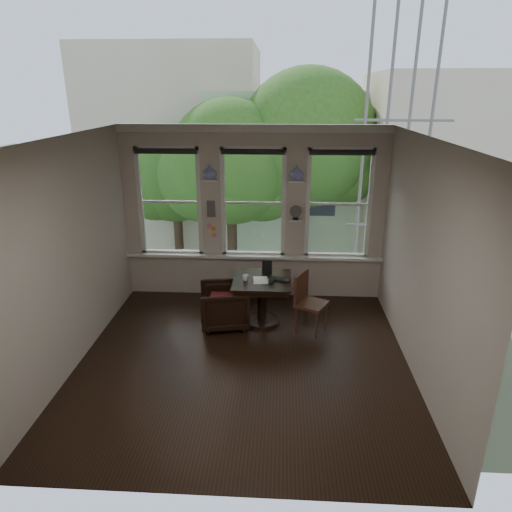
# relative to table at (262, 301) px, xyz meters

# --- Properties ---
(ground) EXTENTS (4.50, 4.50, 0.00)m
(ground) POSITION_rel_table_xyz_m (-0.20, -1.13, -0.38)
(ground) COLOR black
(ground) RESTS_ON ground
(ceiling) EXTENTS (4.50, 4.50, 0.00)m
(ceiling) POSITION_rel_table_xyz_m (-0.20, -1.13, 2.62)
(ceiling) COLOR silver
(ceiling) RESTS_ON ground
(wall_back) EXTENTS (4.50, 0.00, 4.50)m
(wall_back) POSITION_rel_table_xyz_m (-0.20, 1.12, 1.12)
(wall_back) COLOR beige
(wall_back) RESTS_ON ground
(wall_front) EXTENTS (4.50, 0.00, 4.50)m
(wall_front) POSITION_rel_table_xyz_m (-0.20, -3.38, 1.12)
(wall_front) COLOR beige
(wall_front) RESTS_ON ground
(wall_left) EXTENTS (0.00, 4.50, 4.50)m
(wall_left) POSITION_rel_table_xyz_m (-2.45, -1.13, 1.12)
(wall_left) COLOR beige
(wall_left) RESTS_ON ground
(wall_right) EXTENTS (0.00, 4.50, 4.50)m
(wall_right) POSITION_rel_table_xyz_m (2.05, -1.13, 1.12)
(wall_right) COLOR beige
(wall_right) RESTS_ON ground
(window_left) EXTENTS (1.10, 0.12, 1.90)m
(window_left) POSITION_rel_table_xyz_m (-1.65, 1.12, 1.32)
(window_left) COLOR white
(window_left) RESTS_ON ground
(window_center) EXTENTS (1.10, 0.12, 1.90)m
(window_center) POSITION_rel_table_xyz_m (-0.20, 1.12, 1.32)
(window_center) COLOR white
(window_center) RESTS_ON ground
(window_right) EXTENTS (1.10, 0.12, 1.90)m
(window_right) POSITION_rel_table_xyz_m (1.25, 1.12, 1.32)
(window_right) COLOR white
(window_right) RESTS_ON ground
(shelf_left) EXTENTS (0.26, 0.16, 0.03)m
(shelf_left) POSITION_rel_table_xyz_m (-0.93, 1.02, 1.73)
(shelf_left) COLOR white
(shelf_left) RESTS_ON ground
(shelf_right) EXTENTS (0.26, 0.16, 0.03)m
(shelf_right) POSITION_rel_table_xyz_m (0.52, 1.02, 1.73)
(shelf_right) COLOR white
(shelf_right) RESTS_ON ground
(intercom) EXTENTS (0.14, 0.06, 0.28)m
(intercom) POSITION_rel_table_xyz_m (-0.93, 1.05, 1.23)
(intercom) COLOR #59544F
(intercom) RESTS_ON ground
(sticky_notes) EXTENTS (0.16, 0.01, 0.24)m
(sticky_notes) POSITION_rel_table_xyz_m (-0.93, 1.06, 0.88)
(sticky_notes) COLOR pink
(sticky_notes) RESTS_ON ground
(desk_fan) EXTENTS (0.20, 0.20, 0.24)m
(desk_fan) POSITION_rel_table_xyz_m (0.52, 1.00, 1.16)
(desk_fan) COLOR #59544F
(desk_fan) RESTS_ON ground
(vase_left) EXTENTS (0.24, 0.24, 0.25)m
(vase_left) POSITION_rel_table_xyz_m (-0.93, 1.02, 1.86)
(vase_left) COLOR white
(vase_left) RESTS_ON shelf_left
(vase_right) EXTENTS (0.24, 0.24, 0.25)m
(vase_right) POSITION_rel_table_xyz_m (0.52, 1.02, 1.86)
(vase_right) COLOR white
(vase_right) RESTS_ON shelf_right
(table) EXTENTS (0.90, 0.90, 0.75)m
(table) POSITION_rel_table_xyz_m (0.00, 0.00, 0.00)
(table) COLOR black
(table) RESTS_ON ground
(armchair_left) EXTENTS (0.86, 0.84, 0.68)m
(armchair_left) POSITION_rel_table_xyz_m (-0.59, -0.12, -0.04)
(armchair_left) COLOR black
(armchair_left) RESTS_ON ground
(cushion_red) EXTENTS (0.45, 0.45, 0.06)m
(cushion_red) POSITION_rel_table_xyz_m (-0.59, -0.12, 0.08)
(cushion_red) COLOR maroon
(cushion_red) RESTS_ON armchair_left
(side_chair_right) EXTENTS (0.57, 0.57, 0.92)m
(side_chair_right) POSITION_rel_table_xyz_m (0.77, -0.23, 0.09)
(side_chair_right) COLOR #422217
(side_chair_right) RESTS_ON ground
(laptop) EXTENTS (0.36, 0.34, 0.02)m
(laptop) POSITION_rel_table_xyz_m (0.25, -0.06, 0.39)
(laptop) COLOR black
(laptop) RESTS_ON table
(mug) EXTENTS (0.12, 0.12, 0.09)m
(mug) POSITION_rel_table_xyz_m (-0.26, -0.06, 0.42)
(mug) COLOR white
(mug) RESTS_ON table
(drinking_glass) EXTENTS (0.13, 0.13, 0.10)m
(drinking_glass) POSITION_rel_table_xyz_m (0.15, -0.15, 0.42)
(drinking_glass) COLOR white
(drinking_glass) RESTS_ON table
(tablet) EXTENTS (0.16, 0.08, 0.22)m
(tablet) POSITION_rel_table_xyz_m (0.07, 0.23, 0.48)
(tablet) COLOR black
(tablet) RESTS_ON table
(papers) EXTENTS (0.25, 0.32, 0.00)m
(papers) POSITION_rel_table_xyz_m (-0.02, -0.04, 0.38)
(papers) COLOR silver
(papers) RESTS_ON table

